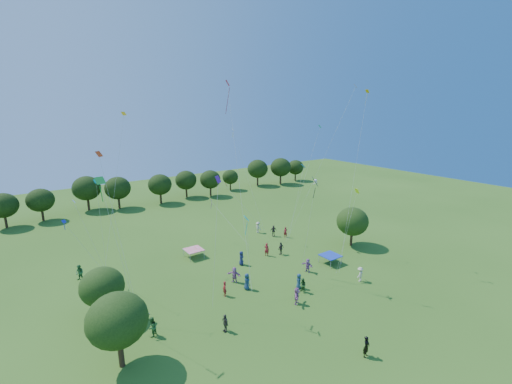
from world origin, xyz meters
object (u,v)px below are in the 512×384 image
(pirate_kite, at_px, (315,183))
(tent_red_stripe, at_px, (194,250))
(tent_blue, at_px, (330,256))
(man_in_black, at_px, (366,347))
(red_high_kite, at_px, (231,118))
(near_tree_north, at_px, (102,287))
(near_tree_east, at_px, (352,221))
(near_tree_west, at_px, (117,320))

(pirate_kite, bearing_deg, tent_red_stripe, 119.22)
(tent_blue, bearing_deg, man_in_black, -127.68)
(man_in_black, height_order, red_high_kite, red_high_kite)
(near_tree_north, xyz_separation_m, tent_red_stripe, (12.63, 7.85, -2.30))
(near_tree_east, xyz_separation_m, pirate_kite, (-12.31, -4.57, 7.86))
(tent_red_stripe, xyz_separation_m, pirate_kite, (7.77, -13.88, 10.41))
(near_tree_east, xyz_separation_m, tent_red_stripe, (-20.08, 9.31, -2.55))
(near_tree_west, height_order, tent_red_stripe, near_tree_west)
(pirate_kite, bearing_deg, near_tree_east, 20.37)
(near_tree_west, distance_m, tent_blue, 26.58)
(near_tree_north, height_order, tent_blue, near_tree_north)
(near_tree_west, height_order, near_tree_east, near_tree_west)
(near_tree_east, relative_size, tent_blue, 2.54)
(near_tree_east, distance_m, tent_red_stripe, 22.28)
(man_in_black, bearing_deg, pirate_kite, 52.59)
(tent_red_stripe, xyz_separation_m, red_high_kite, (2.83, -5.39, 16.99))
(man_in_black, bearing_deg, near_tree_west, 133.69)
(man_in_black, xyz_separation_m, pirate_kite, (4.74, 11.04, 10.56))
(near_tree_east, height_order, man_in_black, near_tree_east)
(near_tree_north, height_order, red_high_kite, red_high_kite)
(tent_red_stripe, height_order, pirate_kite, pirate_kite)
(tent_red_stripe, distance_m, pirate_kite, 19.01)
(tent_blue, relative_size, red_high_kite, 0.11)
(tent_red_stripe, bearing_deg, red_high_kite, -62.30)
(near_tree_west, relative_size, pirate_kite, 0.55)
(near_tree_north, relative_size, tent_red_stripe, 2.32)
(near_tree_east, bearing_deg, red_high_kite, 167.18)
(tent_blue, xyz_separation_m, man_in_black, (-10.24, -13.26, -0.15))
(tent_red_stripe, bearing_deg, tent_blue, -41.31)
(tent_red_stripe, xyz_separation_m, tent_blue, (13.27, -11.66, 0.00))
(near_tree_west, relative_size, man_in_black, 3.37)
(tent_red_stripe, height_order, man_in_black, man_in_black)
(near_tree_east, bearing_deg, near_tree_west, -170.45)
(man_in_black, bearing_deg, tent_red_stripe, 82.76)
(tent_blue, height_order, red_high_kite, red_high_kite)
(tent_red_stripe, xyz_separation_m, man_in_black, (3.02, -24.92, -0.15))
(tent_red_stripe, bearing_deg, near_tree_east, -24.88)
(near_tree_west, bearing_deg, man_in_black, -32.15)
(red_high_kite, bearing_deg, near_tree_east, -12.82)
(near_tree_east, bearing_deg, pirate_kite, -159.63)
(pirate_kite, distance_m, red_high_kite, 11.83)
(pirate_kite, bearing_deg, tent_blue, 22.02)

